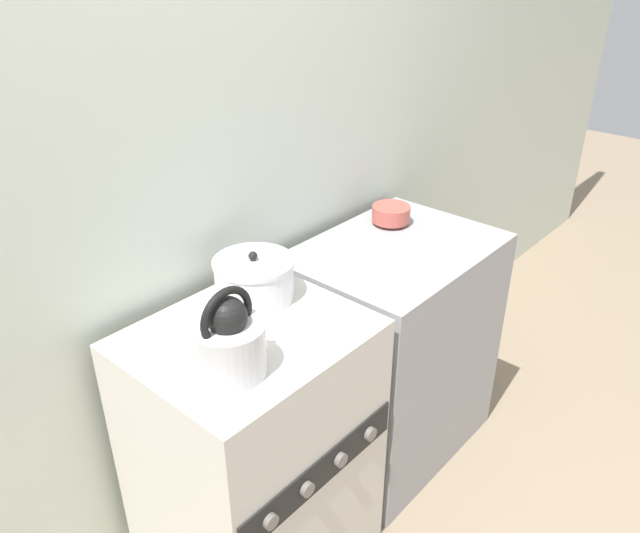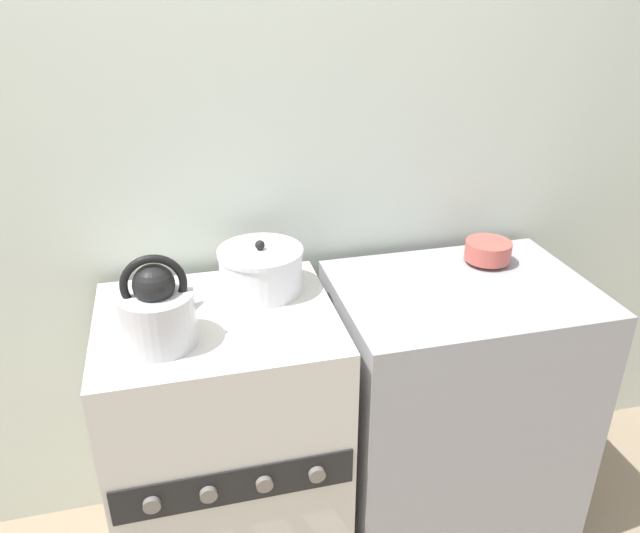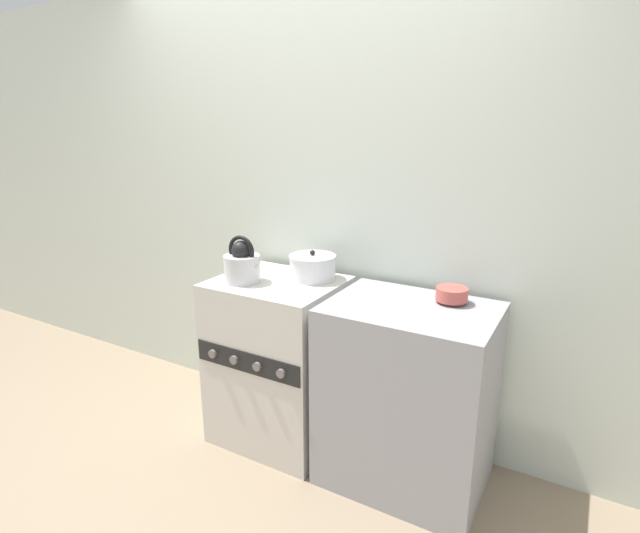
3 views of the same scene
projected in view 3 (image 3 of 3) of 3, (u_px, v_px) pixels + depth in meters
name	position (u px, v px, depth m)	size (l,w,h in m)	color
ground_plane	(251.00, 460.00, 2.62)	(12.00, 12.00, 0.00)	gray
wall_back	(311.00, 207.00, 2.80)	(7.00, 0.06, 2.50)	silver
stove	(279.00, 360.00, 2.72)	(0.65, 0.57, 0.91)	beige
counter	(407.00, 395.00, 2.38)	(0.76, 0.56, 0.91)	#99999E
kettle	(242.00, 264.00, 2.56)	(0.23, 0.19, 0.24)	silver
cooking_pot	(313.00, 267.00, 2.61)	(0.25, 0.25, 0.16)	silver
enamel_bowl	(452.00, 294.00, 2.29)	(0.15, 0.15, 0.07)	#B75147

